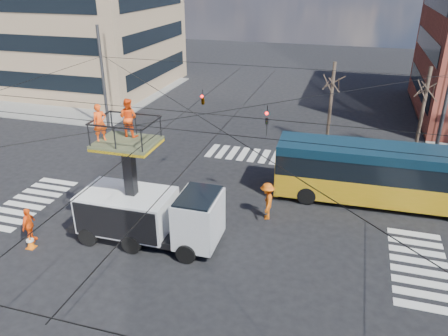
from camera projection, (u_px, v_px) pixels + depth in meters
ground at (201, 230)px, 21.40m from camera, size 120.00×120.00×0.00m
sidewalk_nw at (76, 92)px, 45.12m from camera, size 18.00×18.00×0.12m
crosswalks at (201, 230)px, 21.40m from camera, size 22.40×22.40×0.02m
overhead_network at (200, 146)px, 19.99m from camera, size 24.24×24.24×8.00m
tree_a at (333, 82)px, 29.95m from camera, size 2.00×2.00×6.00m
tree_b at (427, 88)px, 28.40m from camera, size 2.00×2.00×6.00m
utility_truck at (149, 200)px, 19.80m from camera, size 7.02×2.71×6.64m
city_bus at (388, 174)px, 23.21m from camera, size 11.93×2.99×3.20m
traffic_cone at (30, 242)px, 19.95m from camera, size 0.36×0.36×0.62m
worker_ground at (29, 225)px, 20.23m from camera, size 0.61×1.08×1.73m
flagger at (267, 201)px, 22.07m from camera, size 0.96×1.39×1.97m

